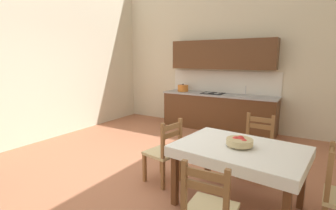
{
  "coord_description": "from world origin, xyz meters",
  "views": [
    {
      "loc": [
        2.19,
        -2.89,
        1.75
      ],
      "look_at": [
        0.13,
        0.5,
        1.01
      ],
      "focal_mm": 26.68,
      "sensor_mm": 36.0,
      "label": 1
    }
  ],
  "objects_px": {
    "dining_table": "(239,156)",
    "fruit_bowl": "(240,142)",
    "dining_chair_tv_side": "(164,153)",
    "dining_chair_kitchen_side": "(256,148)",
    "kitchen_cabinetry": "(218,95)"
  },
  "relations": [
    {
      "from": "fruit_bowl",
      "to": "dining_chair_tv_side",
      "type": "bearing_deg",
      "value": 176.2
    },
    {
      "from": "dining_chair_kitchen_side",
      "to": "fruit_bowl",
      "type": "distance_m",
      "value": 1.02
    },
    {
      "from": "dining_chair_tv_side",
      "to": "kitchen_cabinetry",
      "type": "bearing_deg",
      "value": 96.22
    },
    {
      "from": "fruit_bowl",
      "to": "dining_chair_kitchen_side",
      "type": "bearing_deg",
      "value": 89.89
    },
    {
      "from": "dining_table",
      "to": "dining_chair_tv_side",
      "type": "bearing_deg",
      "value": 176.69
    },
    {
      "from": "dining_table",
      "to": "fruit_bowl",
      "type": "height_order",
      "value": "fruit_bowl"
    },
    {
      "from": "fruit_bowl",
      "to": "dining_table",
      "type": "bearing_deg",
      "value": 81.35
    },
    {
      "from": "kitchen_cabinetry",
      "to": "dining_chair_kitchen_side",
      "type": "distance_m",
      "value": 2.61
    },
    {
      "from": "kitchen_cabinetry",
      "to": "dining_chair_kitchen_side",
      "type": "relative_size",
      "value": 3.02
    },
    {
      "from": "dining_chair_kitchen_side",
      "to": "dining_table",
      "type": "bearing_deg",
      "value": -90.02
    },
    {
      "from": "kitchen_cabinetry",
      "to": "dining_chair_tv_side",
      "type": "distance_m",
      "value": 3.09
    },
    {
      "from": "dining_chair_tv_side",
      "to": "fruit_bowl",
      "type": "bearing_deg",
      "value": -3.8
    },
    {
      "from": "kitchen_cabinetry",
      "to": "dining_chair_kitchen_side",
      "type": "xyz_separation_m",
      "value": [
        1.4,
        -2.17,
        -0.41
      ]
    },
    {
      "from": "dining_table",
      "to": "dining_chair_kitchen_side",
      "type": "bearing_deg",
      "value": 89.98
    },
    {
      "from": "dining_table",
      "to": "dining_chair_kitchen_side",
      "type": "relative_size",
      "value": 1.63
    }
  ]
}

